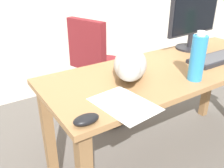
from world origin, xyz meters
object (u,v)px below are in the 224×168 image
at_px(monitor, 194,18).
at_px(keyboard, 218,58).
at_px(office_chair, 99,78).
at_px(water_bottle, 198,58).
at_px(computer_mouse, 86,119).
at_px(cat, 130,64).

height_order(monitor, keyboard, monitor).
xyz_separation_m(monitor, keyboard, (-0.03, -0.27, -0.21)).
bearing_deg(keyboard, office_chair, 118.53).
distance_m(monitor, water_bottle, 0.57).
distance_m(office_chair, keyboard, 0.98).
distance_m(computer_mouse, water_bottle, 0.70).
xyz_separation_m(office_chair, keyboard, (0.44, -0.81, 0.34)).
xyz_separation_m(keyboard, computer_mouse, (-1.06, -0.17, 0.00)).
bearing_deg(keyboard, cat, 172.31).
relative_size(keyboard, computer_mouse, 4.00).
relative_size(monitor, cat, 0.98).
relative_size(cat, water_bottle, 1.85).
bearing_deg(computer_mouse, cat, 32.56).
height_order(cat, computer_mouse, cat).
xyz_separation_m(computer_mouse, water_bottle, (0.69, 0.05, 0.11)).
xyz_separation_m(office_chair, computer_mouse, (-0.62, -0.98, 0.35)).
height_order(office_chair, keyboard, office_chair).
bearing_deg(keyboard, water_bottle, -161.70).
bearing_deg(office_chair, cat, -106.59).
xyz_separation_m(monitor, computer_mouse, (-1.09, -0.44, -0.21)).
bearing_deg(office_chair, keyboard, -61.47).
bearing_deg(monitor, keyboard, -97.12).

